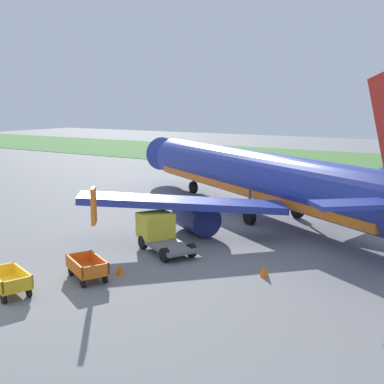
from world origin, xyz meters
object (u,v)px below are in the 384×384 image
at_px(baggage_cart_third_in_row, 87,268).
at_px(traffic_cone_mid_apron, 264,271).
at_px(baggage_cart_second_in_row, 9,281).
at_px(traffic_cone_near_plane, 120,269).
at_px(airplane, 263,178).
at_px(service_truck_beside_carts, 159,231).

relative_size(baggage_cart_third_in_row, traffic_cone_mid_apron, 5.64).
distance_m(baggage_cart_second_in_row, traffic_cone_mid_apron, 12.33).
bearing_deg(traffic_cone_near_plane, airplane, 86.88).
xyz_separation_m(baggage_cart_third_in_row, traffic_cone_mid_apron, (7.34, 5.08, -0.29)).
relative_size(baggage_cart_third_in_row, traffic_cone_near_plane, 5.83).
bearing_deg(traffic_cone_near_plane, baggage_cart_second_in_row, -119.36).
bearing_deg(traffic_cone_mid_apron, baggage_cart_second_in_row, -137.07).
xyz_separation_m(airplane, baggage_cart_third_in_row, (-1.82, -17.07, -2.45)).
height_order(service_truck_beside_carts, traffic_cone_near_plane, service_truck_beside_carts).
xyz_separation_m(baggage_cart_third_in_row, traffic_cone_near_plane, (0.96, 1.39, -0.30)).
distance_m(baggage_cart_third_in_row, service_truck_beside_carts, 6.13).
bearing_deg(airplane, traffic_cone_mid_apron, -65.28).
bearing_deg(baggage_cart_third_in_row, traffic_cone_near_plane, 55.31).
bearing_deg(traffic_cone_mid_apron, airplane, 114.72).
distance_m(baggage_cart_third_in_row, traffic_cone_mid_apron, 8.93).
bearing_deg(airplane, baggage_cart_second_in_row, -99.76).
height_order(baggage_cart_third_in_row, traffic_cone_near_plane, baggage_cart_third_in_row).
relative_size(baggage_cart_second_in_row, baggage_cart_third_in_row, 1.03).
bearing_deg(baggage_cart_second_in_row, traffic_cone_mid_apron, 42.93).
bearing_deg(traffic_cone_near_plane, baggage_cart_third_in_row, -124.69).
bearing_deg(airplane, baggage_cart_third_in_row, -96.08).
bearing_deg(baggage_cart_third_in_row, traffic_cone_mid_apron, 34.68).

